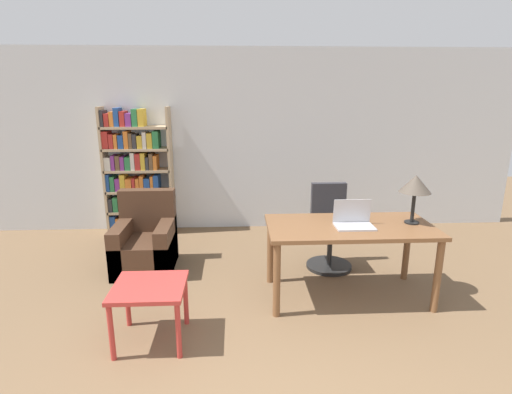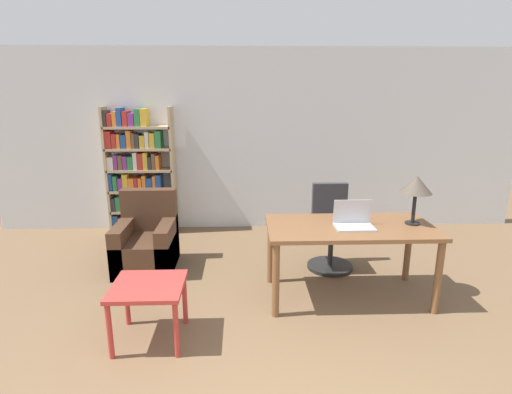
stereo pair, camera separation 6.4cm
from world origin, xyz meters
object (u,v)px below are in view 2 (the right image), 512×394
at_px(desk, 350,235).
at_px(armchair, 147,244).
at_px(laptop, 354,221).
at_px(side_table_blue, 148,293).
at_px(office_chair, 330,231).
at_px(table_lamp, 416,186).
at_px(bookshelf, 137,175).

bearing_deg(desk, armchair, 160.18).
bearing_deg(laptop, side_table_blue, -161.12).
xyz_separation_m(desk, office_chair, (-0.02, 0.76, -0.23)).
bearing_deg(office_chair, table_lamp, -47.82).
xyz_separation_m(laptop, side_table_blue, (-1.89, -0.65, -0.40)).
height_order(desk, bookshelf, bookshelf).
bearing_deg(bookshelf, table_lamp, -32.45).
bearing_deg(table_lamp, side_table_blue, -164.10).
relative_size(desk, bookshelf, 0.89).
height_order(desk, office_chair, office_chair).
height_order(office_chair, bookshelf, bookshelf).
distance_m(laptop, bookshelf, 3.41).
height_order(desk, armchair, armchair).
relative_size(side_table_blue, bookshelf, 0.32).
height_order(desk, side_table_blue, desk).
distance_m(table_lamp, side_table_blue, 2.71).
relative_size(laptop, office_chair, 0.37).
height_order(side_table_blue, bookshelf, bookshelf).
relative_size(laptop, bookshelf, 0.20).
distance_m(laptop, table_lamp, 0.71).
xyz_separation_m(side_table_blue, bookshelf, (-0.76, 2.79, 0.44)).
bearing_deg(laptop, table_lamp, 6.34).
bearing_deg(office_chair, desk, -88.45).
relative_size(desk, side_table_blue, 2.80).
bearing_deg(laptop, office_chair, 92.89).
bearing_deg(side_table_blue, laptop, 18.88).
bearing_deg(desk, table_lamp, 2.62).
height_order(office_chair, armchair, office_chair).
bearing_deg(armchair, office_chair, -1.19).
xyz_separation_m(table_lamp, office_chair, (-0.66, 0.73, -0.73)).
relative_size(office_chair, armchair, 1.11).
bearing_deg(table_lamp, laptop, -173.66).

